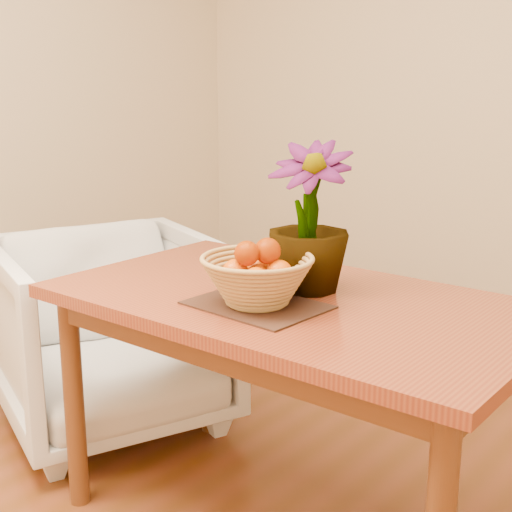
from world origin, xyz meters
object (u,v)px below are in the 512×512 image
Objects in this scene: table at (291,325)px; wicker_basket at (257,282)px; armchair at (110,323)px; potted_plant at (309,217)px.

table is 0.21m from wicker_basket.
armchair is at bearing 172.41° from table.
potted_plant reaches higher than armchair.
table is 1.01m from armchair.
potted_plant is at bearing 84.58° from wicker_basket.
potted_plant reaches higher than table.
armchair reaches higher than table.
wicker_basket is at bearing -115.46° from potted_plant.
armchair is at bearing 164.51° from wicker_basket.
table is 0.32m from potted_plant.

